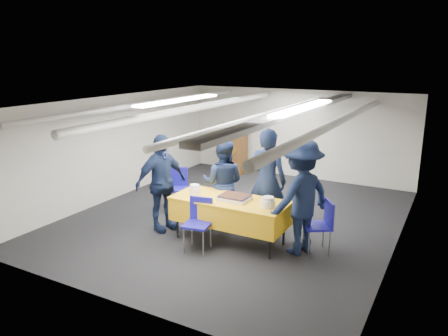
{
  "coord_description": "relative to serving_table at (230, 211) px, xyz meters",
  "views": [
    {
      "loc": [
        3.73,
        -7.3,
        3.16
      ],
      "look_at": [
        -0.16,
        -0.2,
        1.05
      ],
      "focal_mm": 35.0,
      "sensor_mm": 36.0,
      "label": 1
    }
  ],
  "objects": [
    {
      "name": "plate_stack_right",
      "position": [
        0.73,
        -0.05,
        0.29
      ],
      "size": [
        0.23,
        0.23,
        0.17
      ],
      "color": "white",
      "rests_on": "serving_table"
    },
    {
      "name": "sailor_c",
      "position": [
        -1.35,
        -0.12,
        0.34
      ],
      "size": [
        0.76,
        1.14,
        1.8
      ],
      "primitive_type": "imported",
      "rotation": [
        0.0,
        0.0,
        1.24
      ],
      "color": "black",
      "rests_on": "ground"
    },
    {
      "name": "sailor_a",
      "position": [
        0.39,
        0.69,
        0.4
      ],
      "size": [
        0.76,
        0.55,
        1.93
      ],
      "primitive_type": "imported",
      "rotation": [
        0.0,
        0.0,
        3.27
      ],
      "color": "black",
      "rests_on": "ground"
    },
    {
      "name": "chair_right",
      "position": [
        1.52,
        0.36,
        -0.03
      ],
      "size": [
        0.58,
        0.58,
        0.87
      ],
      "color": "gray",
      "rests_on": "ground"
    },
    {
      "name": "chair_left",
      "position": [
        -1.75,
        0.97,
        -0.03
      ],
      "size": [
        0.56,
        0.56,
        0.87
      ],
      "color": "gray",
      "rests_on": "ground"
    },
    {
      "name": "sailor_d",
      "position": [
        1.18,
        0.19,
        0.39
      ],
      "size": [
        1.16,
        1.41,
        1.89
      ],
      "primitive_type": "imported",
      "rotation": [
        0.0,
        0.0,
        -2.02
      ],
      "color": "black",
      "rests_on": "ground"
    },
    {
      "name": "chair_near",
      "position": [
        -0.32,
        -0.49,
        -0.03
      ],
      "size": [
        0.49,
        0.49,
        0.87
      ],
      "color": "gray",
      "rests_on": "ground"
    },
    {
      "name": "sailor_b",
      "position": [
        -0.48,
        0.63,
        0.27
      ],
      "size": [
        0.95,
        0.83,
        1.65
      ],
      "primitive_type": "imported",
      "rotation": [
        0.0,
        0.0,
        3.43
      ],
      "color": "black",
      "rests_on": "ground"
    },
    {
      "name": "sheet_cake",
      "position": [
        0.09,
        0.0,
        0.25
      ],
      "size": [
        0.51,
        0.4,
        0.09
      ],
      "color": "white",
      "rests_on": "serving_table"
    },
    {
      "name": "serving_table",
      "position": [
        0.0,
        0.0,
        0.0
      ],
      "size": [
        2.0,
        0.85,
        0.77
      ],
      "color": "black",
      "rests_on": "ground"
    },
    {
      "name": "room_shell",
      "position": [
        -0.33,
        1.47,
        1.25
      ],
      "size": [
        6.0,
        7.0,
        2.3
      ],
      "color": "beige",
      "rests_on": "ground"
    },
    {
      "name": "podium",
      "position": [
        -2.02,
        4.1,
        0.05
      ],
      "size": [
        0.62,
        0.53,
        1.25
      ],
      "color": "brown",
      "rests_on": "ground"
    },
    {
      "name": "ground",
      "position": [
        -0.42,
        1.06,
        -0.56
      ],
      "size": [
        7.0,
        7.0,
        0.0
      ],
      "primitive_type": "plane",
      "color": "black",
      "rests_on": "ground"
    },
    {
      "name": "plate_stack_left",
      "position": [
        -0.67,
        -0.05,
        0.29
      ],
      "size": [
        0.2,
        0.2,
        0.17
      ],
      "color": "white",
      "rests_on": "serving_table"
    }
  ]
}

